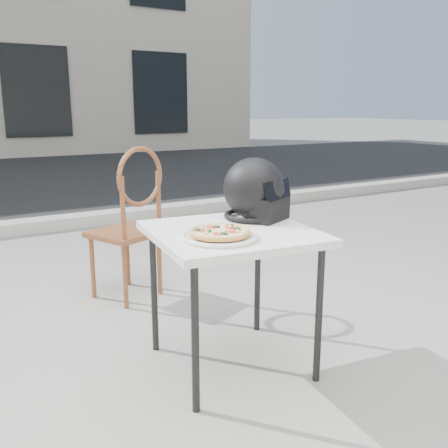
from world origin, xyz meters
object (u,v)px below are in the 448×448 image
helmet (255,192)px  cafe_chair_main (132,216)px  pizza (220,232)px  plate (220,237)px  cafe_table_main (232,242)px

helmet → cafe_chair_main: cafe_chair_main is taller
pizza → plate: bearing=-100.3°
plate → helmet: (0.36, 0.26, 0.13)m
helmet → plate: bearing=-169.3°
pizza → helmet: bearing=35.6°
helmet → cafe_chair_main: 1.02m
plate → helmet: helmet is taller
cafe_table_main → pizza: (-0.13, -0.12, 0.09)m
helmet → cafe_chair_main: bearing=84.0°
cafe_chair_main → cafe_table_main: bearing=71.9°
cafe_table_main → cafe_chair_main: 1.08m
helmet → cafe_table_main: bearing=-173.5°
pizza → helmet: 0.45m
pizza → cafe_chair_main: bearing=88.4°
cafe_table_main → pizza: size_ratio=2.72×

